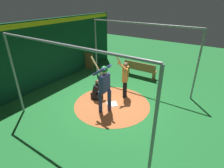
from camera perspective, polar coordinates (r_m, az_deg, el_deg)
ground_plane at (r=7.63m, az=0.00°, el=-6.43°), size 26.06×26.06×0.00m
dirt_circle at (r=7.63m, az=0.00°, el=-6.41°), size 3.18×3.18×0.01m
home_plate at (r=7.62m, az=0.00°, el=-6.35°), size 0.59×0.59×0.01m
batter at (r=6.64m, az=-2.50°, el=-0.16°), size 0.68×0.49×2.22m
catcher at (r=7.90m, az=-4.59°, el=-2.30°), size 0.58×0.40×0.92m
visitor at (r=7.80m, az=4.18°, el=2.12°), size 0.54×0.59×2.00m
back_wall at (r=9.49m, az=-20.05°, el=9.24°), size 0.23×10.06×3.18m
cage_frame at (r=6.73m, az=0.00°, el=8.96°), size 5.38×4.80×3.06m
bat_rack at (r=11.35m, az=-7.87°, el=7.25°), size 0.94×0.19×1.05m
bench at (r=10.19m, az=8.93°, el=4.73°), size 1.87×0.36×0.85m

